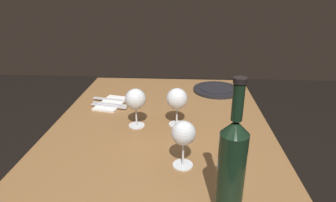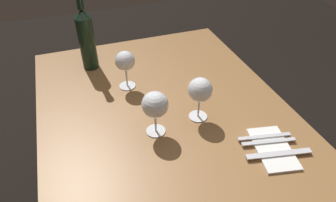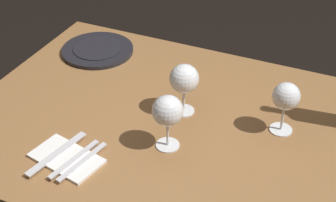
{
  "view_description": "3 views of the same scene",
  "coord_description": "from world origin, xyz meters",
  "px_view_note": "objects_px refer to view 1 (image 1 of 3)",
  "views": [
    {
      "loc": [
        -1.05,
        -0.09,
        1.29
      ],
      "look_at": [
        0.06,
        -0.03,
        0.83
      ],
      "focal_mm": 30.81,
      "sensor_mm": 36.0,
      "label": 1
    },
    {
      "loc": [
        0.75,
        -0.28,
        1.47
      ],
      "look_at": [
        -0.0,
        -0.01,
        0.83
      ],
      "focal_mm": 32.67,
      "sensor_mm": 36.0,
      "label": 2
    },
    {
      "loc": [
        -0.42,
        1.07,
        1.65
      ],
      "look_at": [
        0.06,
        -0.03,
        0.79
      ],
      "focal_mm": 53.81,
      "sensor_mm": 36.0,
      "label": 3
    }
  ],
  "objects_px": {
    "fork_outer": "(109,106)",
    "wine_glass_centre": "(136,100)",
    "wine_glass_left": "(183,134)",
    "wine_bottle": "(232,166)",
    "dinner_plate": "(217,90)",
    "wine_glass_right": "(177,100)",
    "fork_inner": "(110,104)",
    "table_knife": "(113,100)",
    "folded_napkin": "(111,103)"
  },
  "relations": [
    {
      "from": "wine_glass_right",
      "to": "fork_outer",
      "type": "distance_m",
      "value": 0.38
    },
    {
      "from": "wine_bottle",
      "to": "fork_outer",
      "type": "xyz_separation_m",
      "value": [
        0.64,
        0.47,
        -0.13
      ]
    },
    {
      "from": "table_knife",
      "to": "fork_outer",
      "type": "bearing_deg",
      "value": 180.0
    },
    {
      "from": "wine_bottle",
      "to": "dinner_plate",
      "type": "height_order",
      "value": "wine_bottle"
    },
    {
      "from": "fork_inner",
      "to": "table_knife",
      "type": "distance_m",
      "value": 0.06
    },
    {
      "from": "wine_glass_left",
      "to": "dinner_plate",
      "type": "height_order",
      "value": "wine_glass_left"
    },
    {
      "from": "wine_glass_left",
      "to": "wine_glass_right",
      "type": "bearing_deg",
      "value": 5.76
    },
    {
      "from": "wine_glass_left",
      "to": "wine_glass_right",
      "type": "xyz_separation_m",
      "value": [
        0.29,
        0.03,
        -0.0
      ]
    },
    {
      "from": "wine_glass_right",
      "to": "folded_napkin",
      "type": "relative_size",
      "value": 0.77
    },
    {
      "from": "wine_glass_right",
      "to": "folded_napkin",
      "type": "distance_m",
      "value": 0.4
    },
    {
      "from": "folded_napkin",
      "to": "dinner_plate",
      "type": "bearing_deg",
      "value": -67.73
    },
    {
      "from": "fork_inner",
      "to": "fork_outer",
      "type": "xyz_separation_m",
      "value": [
        -0.02,
        0.0,
        0.0
      ]
    },
    {
      "from": "fork_outer",
      "to": "fork_inner",
      "type": "bearing_deg",
      "value": 0.0
    },
    {
      "from": "fork_outer",
      "to": "table_knife",
      "type": "height_order",
      "value": "same"
    },
    {
      "from": "wine_glass_left",
      "to": "table_knife",
      "type": "distance_m",
      "value": 0.64
    },
    {
      "from": "wine_glass_right",
      "to": "fork_inner",
      "type": "distance_m",
      "value": 0.39
    },
    {
      "from": "dinner_plate",
      "to": "fork_inner",
      "type": "bearing_deg",
      "value": 114.53
    },
    {
      "from": "wine_glass_centre",
      "to": "fork_inner",
      "type": "distance_m",
      "value": 0.28
    },
    {
      "from": "wine_glass_centre",
      "to": "fork_outer",
      "type": "relative_size",
      "value": 0.91
    },
    {
      "from": "wine_glass_right",
      "to": "table_knife",
      "type": "bearing_deg",
      "value": 54.58
    },
    {
      "from": "wine_glass_right",
      "to": "fork_outer",
      "type": "bearing_deg",
      "value": 64.98
    },
    {
      "from": "wine_glass_centre",
      "to": "wine_bottle",
      "type": "distance_m",
      "value": 0.56
    },
    {
      "from": "folded_napkin",
      "to": "fork_outer",
      "type": "distance_m",
      "value": 0.05
    },
    {
      "from": "wine_glass_left",
      "to": "folded_napkin",
      "type": "xyz_separation_m",
      "value": [
        0.49,
        0.36,
        -0.11
      ]
    },
    {
      "from": "wine_glass_centre",
      "to": "dinner_plate",
      "type": "relative_size",
      "value": 0.63
    },
    {
      "from": "fork_inner",
      "to": "dinner_plate",
      "type": "bearing_deg",
      "value": -65.47
    },
    {
      "from": "wine_glass_right",
      "to": "wine_glass_centre",
      "type": "relative_size",
      "value": 0.99
    },
    {
      "from": "wine_bottle",
      "to": "folded_napkin",
      "type": "xyz_separation_m",
      "value": [
        0.69,
        0.47,
        -0.14
      ]
    },
    {
      "from": "wine_glass_right",
      "to": "folded_napkin",
      "type": "xyz_separation_m",
      "value": [
        0.2,
        0.33,
        -0.11
      ]
    },
    {
      "from": "wine_bottle",
      "to": "fork_outer",
      "type": "distance_m",
      "value": 0.81
    },
    {
      "from": "fork_inner",
      "to": "fork_outer",
      "type": "distance_m",
      "value": 0.02
    },
    {
      "from": "wine_bottle",
      "to": "dinner_plate",
      "type": "distance_m",
      "value": 0.92
    },
    {
      "from": "wine_glass_right",
      "to": "fork_inner",
      "type": "bearing_deg",
      "value": 61.49
    },
    {
      "from": "wine_glass_centre",
      "to": "wine_bottle",
      "type": "bearing_deg",
      "value": -146.4
    },
    {
      "from": "wine_glass_left",
      "to": "fork_outer",
      "type": "bearing_deg",
      "value": 38.79
    },
    {
      "from": "wine_glass_right",
      "to": "wine_glass_centre",
      "type": "xyz_separation_m",
      "value": [
        -0.02,
        0.17,
        0.0
      ]
    },
    {
      "from": "wine_glass_right",
      "to": "wine_bottle",
      "type": "bearing_deg",
      "value": -163.4
    },
    {
      "from": "wine_glass_left",
      "to": "fork_outer",
      "type": "relative_size",
      "value": 0.88
    },
    {
      "from": "fork_inner",
      "to": "table_knife",
      "type": "height_order",
      "value": "same"
    },
    {
      "from": "wine_glass_left",
      "to": "table_knife",
      "type": "bearing_deg",
      "value": 34.25
    },
    {
      "from": "wine_glass_right",
      "to": "wine_glass_centre",
      "type": "bearing_deg",
      "value": 97.4
    },
    {
      "from": "wine_glass_centre",
      "to": "fork_outer",
      "type": "bearing_deg",
      "value": 42.83
    },
    {
      "from": "wine_glass_left",
      "to": "wine_bottle",
      "type": "relative_size",
      "value": 0.43
    },
    {
      "from": "wine_glass_centre",
      "to": "wine_bottle",
      "type": "height_order",
      "value": "wine_bottle"
    },
    {
      "from": "wine_glass_left",
      "to": "wine_glass_centre",
      "type": "bearing_deg",
      "value": 35.9
    },
    {
      "from": "wine_glass_centre",
      "to": "folded_napkin",
      "type": "distance_m",
      "value": 0.3
    },
    {
      "from": "fork_outer",
      "to": "wine_glass_centre",
      "type": "bearing_deg",
      "value": -137.17
    },
    {
      "from": "dinner_plate",
      "to": "wine_glass_right",
      "type": "bearing_deg",
      "value": 153.9
    },
    {
      "from": "wine_glass_centre",
      "to": "dinner_plate",
      "type": "distance_m",
      "value": 0.59
    },
    {
      "from": "fork_outer",
      "to": "table_knife",
      "type": "distance_m",
      "value": 0.08
    }
  ]
}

